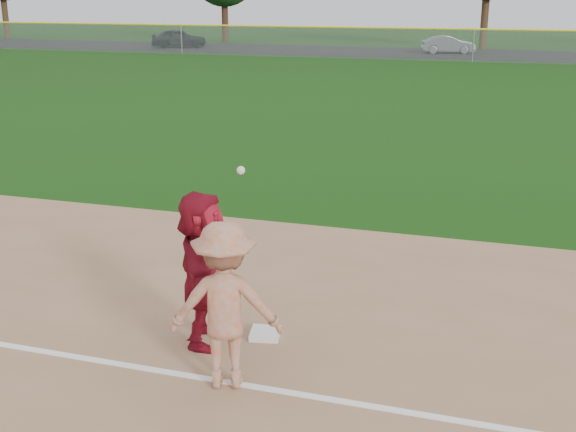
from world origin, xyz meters
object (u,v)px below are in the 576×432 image
(first_base, at_px, (265,334))
(car_left, at_px, (179,38))
(base_runner, at_px, (202,268))
(car_mid, at_px, (448,44))

(first_base, xyz_separation_m, car_left, (-22.97, 45.22, 0.68))
(base_runner, height_order, car_left, base_runner)
(first_base, relative_size, base_runner, 0.19)
(first_base, height_order, car_mid, car_mid)
(first_base, bearing_deg, car_left, 116.92)
(car_mid, bearing_deg, first_base, 168.24)
(first_base, distance_m, car_left, 50.73)
(first_base, relative_size, car_mid, 0.10)
(first_base, xyz_separation_m, base_runner, (-0.69, -0.33, 0.94))
(first_base, bearing_deg, base_runner, -154.39)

